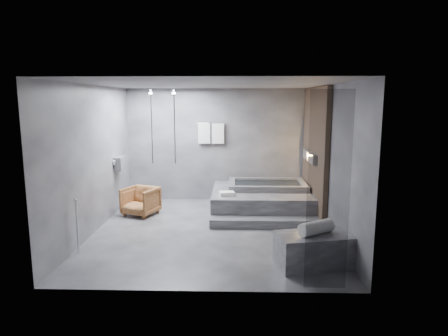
{
  "coord_description": "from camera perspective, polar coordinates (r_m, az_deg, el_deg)",
  "views": [
    {
      "loc": [
        0.46,
        -7.45,
        2.51
      ],
      "look_at": [
        0.23,
        0.3,
        1.19
      ],
      "focal_mm": 32.0,
      "sensor_mm": 36.0,
      "label": 1
    }
  ],
  "objects": [
    {
      "name": "tub_deck",
      "position": [
        9.2,
        5.31,
        -4.61
      ],
      "size": [
        2.2,
        2.0,
        0.5
      ],
      "primitive_type": "cube",
      "color": "#38383B",
      "rests_on": "ground"
    },
    {
      "name": "room",
      "position": [
        7.74,
        1.19,
        3.86
      ],
      "size": [
        5.0,
        5.04,
        2.82
      ],
      "color": "#323235",
      "rests_on": "ground"
    },
    {
      "name": "driftwood_chair",
      "position": [
        9.04,
        -11.83,
        -4.64
      ],
      "size": [
        0.87,
        0.88,
        0.62
      ],
      "primitive_type": "imported",
      "rotation": [
        0.0,
        0.0,
        -0.39
      ],
      "color": "#4F2B13",
      "rests_on": "ground"
    },
    {
      "name": "deck_towel",
      "position": [
        8.54,
        0.4,
        -3.68
      ],
      "size": [
        0.35,
        0.29,
        0.08
      ],
      "primitive_type": "cube",
      "rotation": [
        0.0,
        0.0,
        0.2
      ],
      "color": "white",
      "rests_on": "tub_deck"
    },
    {
      "name": "rolled_towel",
      "position": [
        6.26,
        13.02,
        -8.3
      ],
      "size": [
        0.59,
        0.48,
        0.21
      ],
      "primitive_type": "cylinder",
      "rotation": [
        0.0,
        1.57,
        0.57
      ],
      "color": "silver",
      "rests_on": "concrete_bench"
    },
    {
      "name": "tub_step",
      "position": [
        8.12,
        5.82,
        -7.76
      ],
      "size": [
        2.2,
        0.36,
        0.18
      ],
      "primitive_type": "cube",
      "color": "#38383B",
      "rests_on": "ground"
    },
    {
      "name": "concrete_bench",
      "position": [
        6.37,
        12.77,
        -11.37
      ],
      "size": [
        1.23,
        0.84,
        0.51
      ],
      "primitive_type": "cube",
      "rotation": [
        0.0,
        0.0,
        0.21
      ],
      "color": "#37373A",
      "rests_on": "ground"
    }
  ]
}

